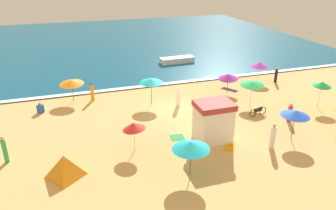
% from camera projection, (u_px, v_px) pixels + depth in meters
% --- Properties ---
extents(ground_plane, '(60.00, 60.00, 0.00)m').
position_uv_depth(ground_plane, '(176.00, 109.00, 27.95)').
color(ground_plane, '#E5B26B').
extents(ocean_water, '(60.00, 44.00, 0.10)m').
position_uv_depth(ocean_water, '(120.00, 41.00, 52.27)').
color(ocean_water, '#0F567A').
rests_on(ocean_water, ground_plane).
extents(wave_breaker_foam, '(57.00, 0.70, 0.01)m').
position_uv_depth(wave_breaker_foam, '(156.00, 85.00, 33.38)').
color(wave_breaker_foam, white).
rests_on(wave_breaker_foam, ocean_water).
extents(lifeguard_cabana, '(2.58, 2.05, 2.97)m').
position_uv_depth(lifeguard_cabana, '(213.00, 121.00, 22.45)').
color(lifeguard_cabana, white).
rests_on(lifeguard_cabana, ground_plane).
extents(beach_umbrella_0, '(2.48, 2.48, 2.30)m').
position_uv_depth(beach_umbrella_0, '(295.00, 113.00, 22.36)').
color(beach_umbrella_0, '#4C3823').
rests_on(beach_umbrella_0, ground_plane).
extents(beach_umbrella_2, '(2.81, 2.80, 2.00)m').
position_uv_depth(beach_umbrella_2, '(228.00, 76.00, 31.07)').
color(beach_umbrella_2, '#4C3823').
rests_on(beach_umbrella_2, ground_plane).
extents(beach_umbrella_3, '(2.11, 2.09, 2.18)m').
position_uv_depth(beach_umbrella_3, '(134.00, 126.00, 21.10)').
color(beach_umbrella_3, silver).
rests_on(beach_umbrella_3, ground_plane).
extents(beach_umbrella_4, '(2.13, 2.14, 2.19)m').
position_uv_depth(beach_umbrella_4, '(259.00, 64.00, 33.87)').
color(beach_umbrella_4, silver).
rests_on(beach_umbrella_4, ground_plane).
extents(beach_umbrella_5, '(2.56, 2.57, 2.40)m').
position_uv_depth(beach_umbrella_5, '(151.00, 81.00, 28.32)').
color(beach_umbrella_5, '#4C3823').
rests_on(beach_umbrella_5, ground_plane).
extents(beach_umbrella_6, '(3.09, 3.09, 2.33)m').
position_uv_depth(beach_umbrella_6, '(191.00, 145.00, 18.41)').
color(beach_umbrella_6, '#4C3823').
rests_on(beach_umbrella_6, ground_plane).
extents(beach_umbrella_7, '(2.81, 2.82, 2.13)m').
position_uv_depth(beach_umbrella_7, '(71.00, 82.00, 28.95)').
color(beach_umbrella_7, '#4C3823').
rests_on(beach_umbrella_7, ground_plane).
extents(beach_umbrella_8, '(1.68, 1.71, 2.42)m').
position_uv_depth(beach_umbrella_8, '(322.00, 84.00, 27.64)').
color(beach_umbrella_8, silver).
rests_on(beach_umbrella_8, ground_plane).
extents(beach_umbrella_9, '(3.03, 3.03, 2.28)m').
position_uv_depth(beach_umbrella_9, '(252.00, 83.00, 28.24)').
color(beach_umbrella_9, silver).
rests_on(beach_umbrella_9, ground_plane).
extents(beach_tent, '(2.09, 2.16, 1.42)m').
position_uv_depth(beach_tent, '(65.00, 166.00, 18.88)').
color(beach_tent, orange).
rests_on(beach_tent, ground_plane).
extents(parked_bicycle, '(1.80, 0.38, 0.76)m').
position_uv_depth(parked_bicycle, '(258.00, 111.00, 26.65)').
color(parked_bicycle, black).
rests_on(parked_bicycle, ground_plane).
extents(beachgoer_0, '(0.47, 0.47, 0.86)m').
position_uv_depth(beachgoer_0, '(228.00, 117.00, 25.73)').
color(beachgoer_0, white).
rests_on(beachgoer_0, ground_plane).
extents(beachgoer_1, '(0.48, 0.48, 1.86)m').
position_uv_depth(beachgoer_1, '(273.00, 137.00, 21.76)').
color(beachgoer_1, white).
rests_on(beachgoer_1, ground_plane).
extents(beachgoer_2, '(0.34, 0.34, 1.88)m').
position_uv_depth(beachgoer_2, '(5.00, 150.00, 20.14)').
color(beachgoer_2, green).
rests_on(beachgoer_2, ground_plane).
extents(beachgoer_3, '(0.44, 0.44, 1.75)m').
position_uv_depth(beachgoer_3, '(178.00, 98.00, 28.27)').
color(beachgoer_3, white).
rests_on(beachgoer_3, ground_plane).
extents(beachgoer_4, '(0.63, 0.63, 0.89)m').
position_uv_depth(beachgoer_4, '(40.00, 108.00, 27.23)').
color(beachgoer_4, blue).
rests_on(beachgoer_4, ground_plane).
extents(beachgoer_5, '(0.37, 0.37, 1.66)m').
position_uv_depth(beachgoer_5, '(276.00, 75.00, 34.11)').
color(beachgoer_5, black).
rests_on(beachgoer_5, ground_plane).
extents(beachgoer_6, '(0.41, 0.41, 1.57)m').
position_uv_depth(beachgoer_6, '(290.00, 113.00, 25.56)').
color(beachgoer_6, red).
rests_on(beachgoer_6, ground_plane).
extents(beachgoer_7, '(0.38, 0.38, 1.72)m').
position_uv_depth(beachgoer_7, '(92.00, 92.00, 29.51)').
color(beachgoer_7, orange).
rests_on(beachgoer_7, ground_plane).
extents(beach_towel_0, '(1.14, 1.10, 0.01)m').
position_uv_depth(beach_towel_0, '(177.00, 137.00, 23.40)').
color(beach_towel_0, green).
rests_on(beach_towel_0, ground_plane).
extents(beach_towel_2, '(1.49, 1.75, 0.01)m').
position_uv_depth(beach_towel_2, '(230.00, 146.00, 22.29)').
color(beach_towel_2, orange).
rests_on(beach_towel_2, ground_plane).
extents(beach_towel_3, '(1.46, 1.82, 0.01)m').
position_uv_depth(beach_towel_3, '(229.00, 90.00, 32.30)').
color(beach_towel_3, black).
rests_on(beach_towel_3, ground_plane).
extents(small_boat_0, '(4.43, 1.53, 0.70)m').
position_uv_depth(small_boat_0, '(177.00, 60.00, 40.73)').
color(small_boat_0, white).
rests_on(small_boat_0, ocean_water).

